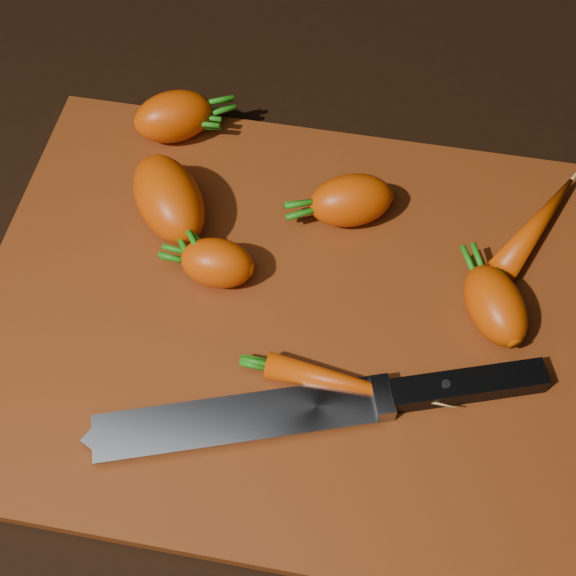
# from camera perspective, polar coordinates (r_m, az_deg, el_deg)

# --- Properties ---
(ground) EXTENTS (2.00, 2.00, 0.01)m
(ground) POSITION_cam_1_polar(r_m,az_deg,el_deg) (0.66, -0.16, -2.35)
(ground) COLOR black
(cutting_board) EXTENTS (0.50, 0.40, 0.01)m
(cutting_board) POSITION_cam_1_polar(r_m,az_deg,el_deg) (0.65, -0.16, -1.87)
(cutting_board) COLOR brown
(cutting_board) RESTS_ON ground
(carrot_0) EXTENTS (0.09, 0.08, 0.05)m
(carrot_0) POSITION_cam_1_polar(r_m,az_deg,el_deg) (0.75, -8.13, 11.98)
(carrot_0) COLOR #D64809
(carrot_0) RESTS_ON cutting_board
(carrot_1) EXTENTS (0.06, 0.04, 0.04)m
(carrot_1) POSITION_cam_1_polar(r_m,az_deg,el_deg) (0.65, -5.07, 1.78)
(carrot_1) COLOR #D64809
(carrot_1) RESTS_ON cutting_board
(carrot_2) EXTENTS (0.10, 0.11, 0.05)m
(carrot_2) POSITION_cam_1_polar(r_m,az_deg,el_deg) (0.68, -8.47, 6.28)
(carrot_2) COLOR #D64809
(carrot_2) RESTS_ON cutting_board
(carrot_3) EXTENTS (0.08, 0.07, 0.04)m
(carrot_3) POSITION_cam_1_polar(r_m,az_deg,el_deg) (0.68, 4.50, 6.23)
(carrot_3) COLOR #D64809
(carrot_3) RESTS_ON cutting_board
(carrot_4) EXTENTS (0.06, 0.04, 0.04)m
(carrot_4) POSITION_cam_1_polar(r_m,az_deg,el_deg) (0.75, -8.35, 11.83)
(carrot_4) COLOR #D64809
(carrot_4) RESTS_ON cutting_board
(carrot_5) EXTENTS (0.07, 0.08, 0.04)m
(carrot_5) POSITION_cam_1_polar(r_m,az_deg,el_deg) (0.64, 14.52, -1.21)
(carrot_5) COLOR #D64809
(carrot_5) RESTS_ON cutting_board
(carrot_6) EXTENTS (0.08, 0.12, 0.03)m
(carrot_6) POSITION_cam_1_polar(r_m,az_deg,el_deg) (0.71, 17.30, 4.34)
(carrot_6) COLOR #D64809
(carrot_6) RESTS_ON cutting_board
(carrot_7) EXTENTS (0.12, 0.03, 0.02)m
(carrot_7) POSITION_cam_1_polar(r_m,az_deg,el_deg) (0.60, 4.12, -6.74)
(carrot_7) COLOR #D64809
(carrot_7) RESTS_ON cutting_board
(knife) EXTENTS (0.33, 0.14, 0.02)m
(knife) POSITION_cam_1_polar(r_m,az_deg,el_deg) (0.59, -1.80, -9.01)
(knife) COLOR gray
(knife) RESTS_ON cutting_board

